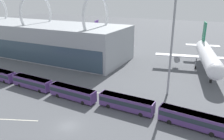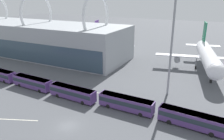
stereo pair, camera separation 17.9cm
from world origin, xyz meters
The scene contains 11 objects.
ground_plane centered at (0.00, 0.00, 0.00)m, with size 440.00×440.00×0.00m, color #515459.
terminal_building centered at (-62.86, 42.22, 7.40)m, with size 112.08×25.88×27.29m.
airliner_at_gate_near centered at (-27.71, 50.81, 5.39)m, with size 41.99×40.23×13.85m.
airliner_at_gate_far centered at (22.51, 50.91, 5.52)m, with size 35.97×39.14×15.61m.
shuttle_bus_1 centered at (-21.24, 11.14, 1.95)m, with size 13.43×3.27×3.33m.
shuttle_bus_2 centered at (-6.55, 10.60, 1.95)m, with size 13.45×3.37×3.33m.
shuttle_bus_3 centered at (8.15, 11.53, 1.95)m, with size 13.40×3.07×3.33m.
shuttle_bus_4 centered at (22.84, 10.90, 1.95)m, with size 13.51×3.81×3.33m.
floodlight_mast centered at (14.83, 24.85, 16.38)m, with size 2.04×2.04×27.51m.
lane_stripe_0 centered at (-2.52, 16.84, 0.00)m, with size 9.07×0.25×0.01m, color silver.
lane_stripe_3 centered at (-12.02, -3.38, 0.00)m, with size 10.83×0.25×0.01m, color silver.
Camera 2 is at (25.72, -30.87, 25.65)m, focal length 35.00 mm.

